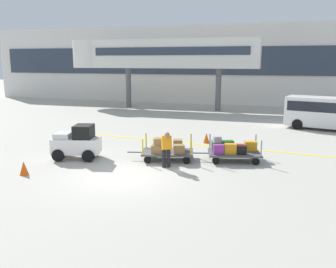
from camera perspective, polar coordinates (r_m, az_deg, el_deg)
The scene contains 11 objects.
ground_plane at distance 14.23m, azimuth -7.24°, elevation -6.73°, with size 120.00×120.00×0.00m, color #B2ADA0.
apron_lead_line at distance 19.06m, azimuth 9.47°, elevation -2.08°, with size 20.86×0.20×0.01m, color yellow.
terminal_building at distance 38.70m, azimuth 8.71°, elevation 10.81°, with size 54.01×2.51×8.06m.
jet_bridge at distance 34.17m, azimuth -2.21°, elevation 12.51°, with size 17.94×3.00×6.37m.
baggage_tug at distance 16.99m, azimuth -14.22°, elevation -1.35°, with size 2.30×1.65×1.58m.
baggage_cart_lead at distance 16.31m, azimuth -0.12°, elevation -2.42°, with size 3.09×1.91×1.10m.
baggage_cart_middle at distance 16.45m, azimuth 10.19°, elevation -2.44°, with size 3.09×1.91×1.10m.
baggage_handler at distance 15.03m, azimuth -0.24°, elevation -2.21°, with size 0.55×0.56×1.56m.
shuttle_van at distance 25.68m, azimuth 23.61°, elevation 3.41°, with size 5.12×3.02×2.10m.
safety_cone_near at distance 15.36m, azimuth -21.89°, elevation -5.04°, with size 0.36×0.36×0.55m, color #EA590F.
safety_cone_far at distance 19.87m, azimuth 6.10°, elevation -0.62°, with size 0.36×0.36×0.55m, color #EA590F.
Camera 1 is at (5.59, -12.31, 4.44)m, focal length 38.44 mm.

